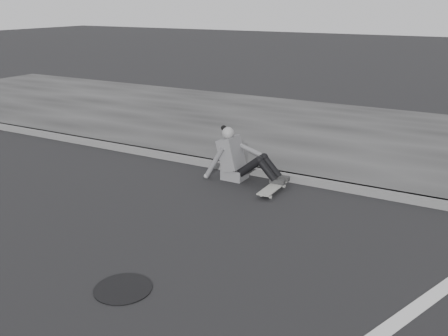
# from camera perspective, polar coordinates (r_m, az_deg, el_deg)

# --- Properties ---
(ground) EXTENTS (80.00, 80.00, 0.00)m
(ground) POSITION_cam_1_polar(r_m,az_deg,el_deg) (6.62, -9.45, -6.65)
(ground) COLOR black
(ground) RESTS_ON ground
(curb) EXTENTS (24.00, 0.16, 0.12)m
(curb) POSITION_cam_1_polar(r_m,az_deg,el_deg) (8.60, 1.19, 0.07)
(curb) COLOR #555555
(curb) RESTS_ON ground
(sidewalk) EXTENTS (24.00, 6.00, 0.12)m
(sidewalk) POSITION_cam_1_polar(r_m,az_deg,el_deg) (11.25, 8.47, 4.35)
(sidewalk) COLOR #323232
(sidewalk) RESTS_ON ground
(manhole) EXTENTS (0.59, 0.59, 0.01)m
(manhole) POSITION_cam_1_polar(r_m,az_deg,el_deg) (5.33, -11.47, -13.36)
(manhole) COLOR black
(manhole) RESTS_ON ground
(skateboard) EXTENTS (0.20, 0.78, 0.09)m
(skateboard) POSITION_cam_1_polar(r_m,az_deg,el_deg) (7.68, 5.63, -2.26)
(skateboard) COLOR #9D9D98
(skateboard) RESTS_ON ground
(seated_woman) EXTENTS (1.38, 0.46, 0.88)m
(seated_woman) POSITION_cam_1_polar(r_m,az_deg,el_deg) (8.09, 1.65, 1.09)
(seated_woman) COLOR #555558
(seated_woman) RESTS_ON ground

